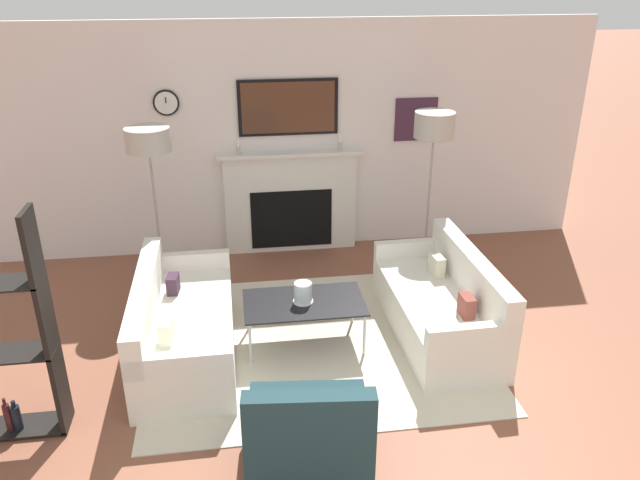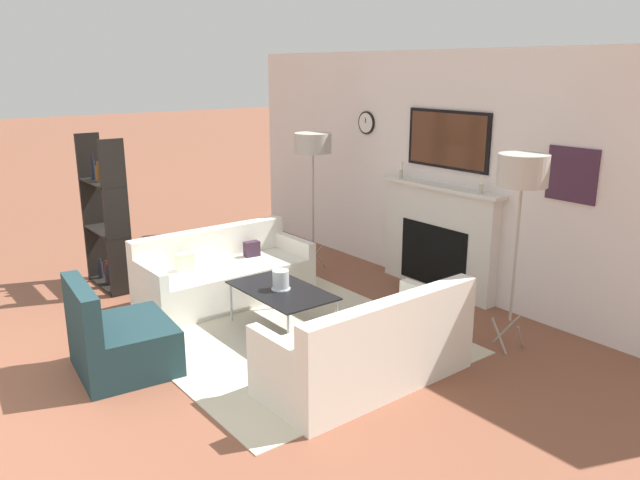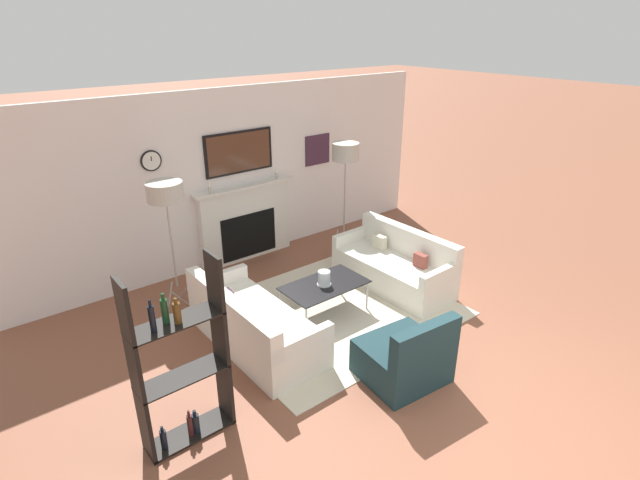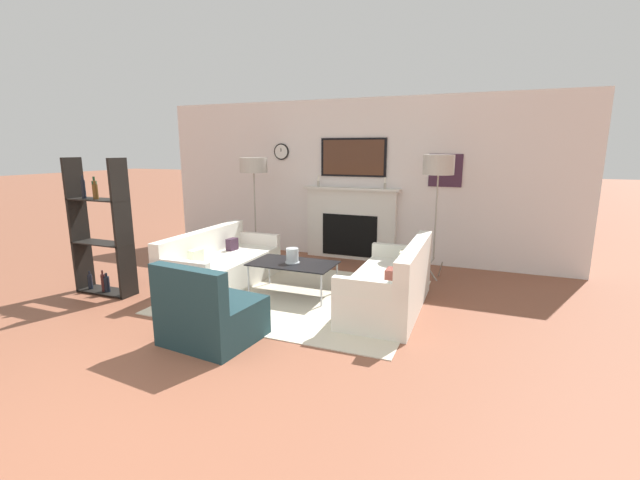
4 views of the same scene
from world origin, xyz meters
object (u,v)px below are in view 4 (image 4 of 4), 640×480
object	(u,v)px
hurricane_candle	(292,256)
floor_lamp_left	(254,166)
couch_left	(221,267)
floor_lamp_right	(439,166)
armchair	(210,316)
shelf_unit	(101,232)
coffee_table	(293,265)
couch_right	(391,286)

from	to	relation	value
hurricane_candle	floor_lamp_left	xyz separation A→B (m)	(-1.40, 1.44, 1.07)
couch_left	floor_lamp_right	world-z (taller)	floor_lamp_right
armchair	hurricane_candle	world-z (taller)	armchair
shelf_unit	coffee_table	bearing A→B (deg)	20.57
floor_lamp_left	floor_lamp_right	xyz separation A→B (m)	(3.00, 0.00, 0.05)
hurricane_candle	floor_lamp_left	bearing A→B (deg)	134.02
armchair	floor_lamp_right	size ratio (longest dim) A/B	0.51
armchair	hurricane_candle	distance (m)	1.59
hurricane_candle	shelf_unit	distance (m)	2.50
coffee_table	floor_lamp_right	xyz separation A→B (m)	(1.59, 1.44, 1.23)
couch_right	floor_lamp_right	world-z (taller)	floor_lamp_right
coffee_table	couch_right	bearing A→B (deg)	-1.08
shelf_unit	floor_lamp_right	bearing A→B (deg)	30.56
couch_left	couch_right	size ratio (longest dim) A/B	1.05
shelf_unit	couch_left	bearing A→B (deg)	34.74
coffee_table	hurricane_candle	distance (m)	0.11
armchair	shelf_unit	distance (m)	2.35
couch_right	hurricane_candle	bearing A→B (deg)	179.00
hurricane_candle	couch_right	bearing A→B (deg)	-1.00
armchair	hurricane_candle	bearing A→B (deg)	84.52
couch_right	floor_lamp_left	xyz separation A→B (m)	(-2.70, 1.47, 1.30)
couch_left	couch_right	bearing A→B (deg)	0.04
armchair	hurricane_candle	size ratio (longest dim) A/B	4.74
coffee_table	floor_lamp_left	world-z (taller)	floor_lamp_left
shelf_unit	hurricane_candle	bearing A→B (deg)	20.60
armchair	floor_lamp_left	size ratio (longest dim) A/B	0.53
armchair	floor_lamp_left	bearing A→B (deg)	112.50
couch_left	floor_lamp_left	world-z (taller)	floor_lamp_left
hurricane_candle	floor_lamp_right	xyz separation A→B (m)	(1.60, 1.44, 1.12)
floor_lamp_right	shelf_unit	distance (m)	4.63
couch_left	shelf_unit	bearing A→B (deg)	-145.26
shelf_unit	armchair	bearing A→B (deg)	-17.63
hurricane_candle	floor_lamp_left	size ratio (longest dim) A/B	0.11
floor_lamp_left	floor_lamp_right	bearing A→B (deg)	0.00
floor_lamp_right	couch_right	bearing A→B (deg)	-101.34
coffee_table	hurricane_candle	bearing A→B (deg)	-168.34
couch_left	shelf_unit	xyz separation A→B (m)	(-1.22, -0.85, 0.55)
couch_right	floor_lamp_left	bearing A→B (deg)	151.52
couch_left	floor_lamp_left	xyz separation A→B (m)	(-0.30, 1.47, 1.32)
couch_left	armchair	world-z (taller)	armchair
floor_lamp_left	floor_lamp_right	distance (m)	3.00
coffee_table	shelf_unit	size ratio (longest dim) A/B	0.62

